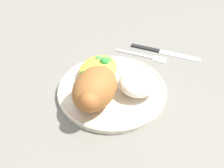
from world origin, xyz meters
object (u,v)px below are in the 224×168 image
Objects in this scene: knife at (159,51)px; mac_cheese_with_broccoli at (98,69)px; rice_pile at (138,82)px; roasted_chicken at (95,89)px; fork at (143,55)px; plate at (112,90)px.

mac_cheese_with_broccoli is at bearing -31.11° from knife.
roasted_chicken is at bearing -42.81° from rice_pile.
rice_pile is (-0.07, 0.07, -0.02)m from roasted_chicken.
mac_cheese_with_broccoli reaches higher than knife.
fork is at bearing -166.81° from rice_pile.
rice_pile reaches higher than fork.
plate reaches higher than fork.
roasted_chicken is 1.48× the size of rice_pile.
roasted_chicken is 0.67× the size of knife.
mac_cheese_with_broccoli is 0.76× the size of fork.
plate is 0.08m from roasted_chicken.
knife is at bearing -179.44° from rice_pile.
roasted_chicken is 0.10m from mac_cheese_with_broccoli.
mac_cheese_with_broccoli is 0.57× the size of knife.
roasted_chicken is at bearing -11.80° from plate.
roasted_chicken reaches higher than rice_pile.
roasted_chicken is 0.23m from fork.
roasted_chicken reaches higher than plate.
mac_cheese_with_broccoli is 0.20m from knife.
plate is 2.83× the size of rice_pile.
rice_pile is at bearing 104.11° from plate.
plate is 0.21m from knife.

